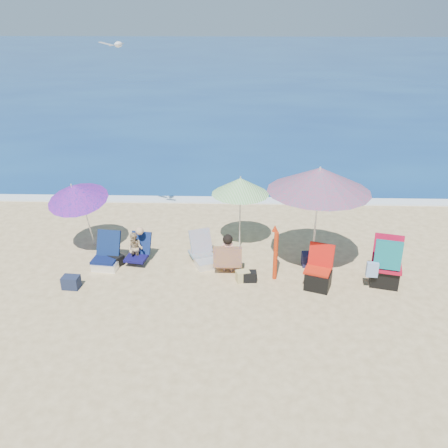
{
  "coord_description": "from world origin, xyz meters",
  "views": [
    {
      "loc": [
        -0.01,
        -8.49,
        5.44
      ],
      "look_at": [
        -0.3,
        1.0,
        1.1
      ],
      "focal_mm": 38.8,
      "sensor_mm": 36.0,
      "label": 1
    }
  ],
  "objects_px": {
    "umbrella_striped": "(240,186)",
    "chair_navy": "(107,258)",
    "seagull": "(118,44)",
    "furled_umbrella": "(275,250)",
    "person_center": "(228,254)",
    "person_left": "(136,248)",
    "umbrella_turquoise": "(320,180)",
    "umbrella_blue": "(76,192)",
    "chair_rainbow": "(204,255)",
    "camp_chair_right": "(385,268)",
    "camp_chair_left": "(318,276)"
  },
  "relations": [
    {
      "from": "umbrella_striped",
      "to": "chair_navy",
      "type": "distance_m",
      "value": 3.47
    },
    {
      "from": "umbrella_blue",
      "to": "camp_chair_right",
      "type": "bearing_deg",
      "value": -10.14
    },
    {
      "from": "camp_chair_left",
      "to": "furled_umbrella",
      "type": "bearing_deg",
      "value": 159.58
    },
    {
      "from": "camp_chair_right",
      "to": "chair_rainbow",
      "type": "bearing_deg",
      "value": 167.96
    },
    {
      "from": "person_center",
      "to": "chair_navy",
      "type": "bearing_deg",
      "value": 176.22
    },
    {
      "from": "camp_chair_left",
      "to": "person_center",
      "type": "relative_size",
      "value": 1.0
    },
    {
      "from": "umbrella_turquoise",
      "to": "person_left",
      "type": "xyz_separation_m",
      "value": [
        -3.96,
        0.28,
        -1.78
      ]
    },
    {
      "from": "umbrella_turquoise",
      "to": "camp_chair_right",
      "type": "bearing_deg",
      "value": -18.35
    },
    {
      "from": "camp_chair_left",
      "to": "umbrella_blue",
      "type": "bearing_deg",
      "value": 165.8
    },
    {
      "from": "chair_navy",
      "to": "chair_rainbow",
      "type": "distance_m",
      "value": 2.21
    },
    {
      "from": "seagull",
      "to": "chair_navy",
      "type": "bearing_deg",
      "value": -104.68
    },
    {
      "from": "camp_chair_left",
      "to": "camp_chair_right",
      "type": "xyz_separation_m",
      "value": [
        1.4,
        0.15,
        0.12
      ]
    },
    {
      "from": "umbrella_striped",
      "to": "seagull",
      "type": "distance_m",
      "value": 4.07
    },
    {
      "from": "umbrella_striped",
      "to": "furled_umbrella",
      "type": "distance_m",
      "value": 1.88
    },
    {
      "from": "furled_umbrella",
      "to": "person_left",
      "type": "height_order",
      "value": "furled_umbrella"
    },
    {
      "from": "umbrella_blue",
      "to": "person_center",
      "type": "relative_size",
      "value": 2.07
    },
    {
      "from": "umbrella_turquoise",
      "to": "umbrella_striped",
      "type": "relative_size",
      "value": 1.58
    },
    {
      "from": "person_left",
      "to": "chair_rainbow",
      "type": "bearing_deg",
      "value": 2.38
    },
    {
      "from": "chair_rainbow",
      "to": "camp_chair_left",
      "type": "relative_size",
      "value": 1.0
    },
    {
      "from": "furled_umbrella",
      "to": "person_center",
      "type": "bearing_deg",
      "value": 167.08
    },
    {
      "from": "person_center",
      "to": "person_left",
      "type": "xyz_separation_m",
      "value": [
        -2.09,
        0.34,
        -0.05
      ]
    },
    {
      "from": "person_center",
      "to": "furled_umbrella",
      "type": "bearing_deg",
      "value": -12.92
    },
    {
      "from": "umbrella_turquoise",
      "to": "umbrella_blue",
      "type": "relative_size",
      "value": 1.51
    },
    {
      "from": "furled_umbrella",
      "to": "seagull",
      "type": "bearing_deg",
      "value": 152.91
    },
    {
      "from": "furled_umbrella",
      "to": "person_left",
      "type": "relative_size",
      "value": 1.43
    },
    {
      "from": "chair_navy",
      "to": "person_left",
      "type": "height_order",
      "value": "person_left"
    },
    {
      "from": "chair_rainbow",
      "to": "camp_chair_left",
      "type": "xyz_separation_m",
      "value": [
        2.45,
        -0.97,
        0.08
      ]
    },
    {
      "from": "furled_umbrella",
      "to": "umbrella_striped",
      "type": "bearing_deg",
      "value": 117.11
    },
    {
      "from": "umbrella_striped",
      "to": "umbrella_blue",
      "type": "xyz_separation_m",
      "value": [
        -3.71,
        -0.45,
        -0.03
      ]
    },
    {
      "from": "camp_chair_left",
      "to": "person_center",
      "type": "bearing_deg",
      "value": 163.5
    },
    {
      "from": "umbrella_blue",
      "to": "camp_chair_right",
      "type": "xyz_separation_m",
      "value": [
        6.76,
        -1.21,
        -1.15
      ]
    },
    {
      "from": "umbrella_striped",
      "to": "seagull",
      "type": "relative_size",
      "value": 2.96
    },
    {
      "from": "chair_navy",
      "to": "umbrella_blue",
      "type": "bearing_deg",
      "value": 139.4
    },
    {
      "from": "camp_chair_right",
      "to": "seagull",
      "type": "bearing_deg",
      "value": 161.32
    },
    {
      "from": "umbrella_blue",
      "to": "seagull",
      "type": "height_order",
      "value": "seagull"
    },
    {
      "from": "chair_navy",
      "to": "camp_chair_left",
      "type": "height_order",
      "value": "camp_chair_left"
    },
    {
      "from": "person_center",
      "to": "seagull",
      "type": "bearing_deg",
      "value": 147.73
    },
    {
      "from": "chair_rainbow",
      "to": "person_left",
      "type": "bearing_deg",
      "value": -177.62
    },
    {
      "from": "umbrella_turquoise",
      "to": "chair_navy",
      "type": "bearing_deg",
      "value": 178.49
    },
    {
      "from": "person_left",
      "to": "umbrella_turquoise",
      "type": "bearing_deg",
      "value": -4.04
    },
    {
      "from": "umbrella_turquoise",
      "to": "person_left",
      "type": "height_order",
      "value": "umbrella_turquoise"
    },
    {
      "from": "umbrella_blue",
      "to": "chair_rainbow",
      "type": "distance_m",
      "value": 3.23
    },
    {
      "from": "furled_umbrella",
      "to": "person_center",
      "type": "xyz_separation_m",
      "value": [
        -1.02,
        0.23,
        -0.23
      ]
    },
    {
      "from": "chair_navy",
      "to": "person_left",
      "type": "xyz_separation_m",
      "value": [
        0.65,
        0.16,
        0.19
      ]
    },
    {
      "from": "umbrella_striped",
      "to": "person_center",
      "type": "relative_size",
      "value": 1.98
    },
    {
      "from": "chair_rainbow",
      "to": "seagull",
      "type": "bearing_deg",
      "value": 149.1
    },
    {
      "from": "seagull",
      "to": "camp_chair_right",
      "type": "bearing_deg",
      "value": -18.68
    },
    {
      "from": "umbrella_turquoise",
      "to": "seagull",
      "type": "distance_m",
      "value": 5.14
    },
    {
      "from": "umbrella_striped",
      "to": "camp_chair_left",
      "type": "bearing_deg",
      "value": -47.62
    },
    {
      "from": "furled_umbrella",
      "to": "camp_chair_left",
      "type": "height_order",
      "value": "furled_umbrella"
    }
  ]
}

